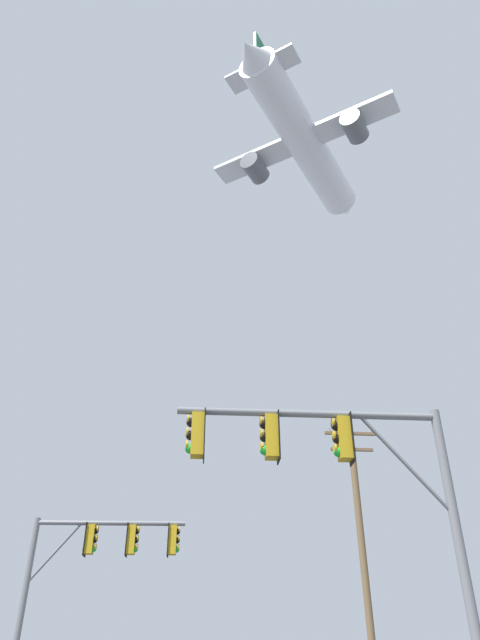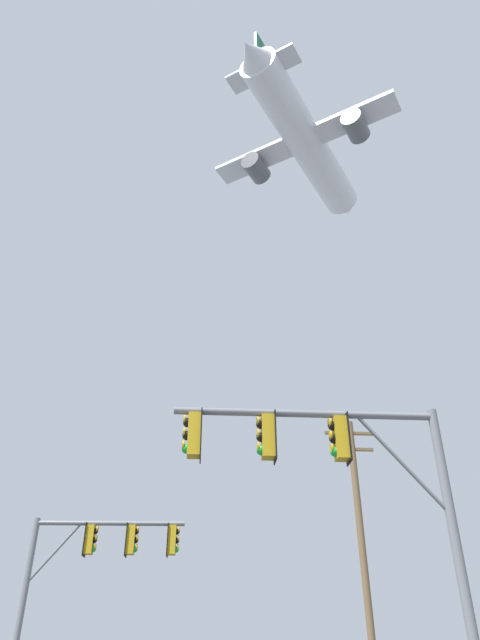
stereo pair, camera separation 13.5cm
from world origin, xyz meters
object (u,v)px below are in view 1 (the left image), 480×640
signal_pole_near (341,473)px  airplane (304,142)px  signal_pole_far (93,560)px  utility_pole (362,544)px

signal_pole_near → airplane: airplane is taller
signal_pole_far → airplane: (13.29, 21.57, 44.98)m
utility_pole → signal_pole_far: bearing=-164.2°
airplane → utility_pole: bearing=-100.8°
signal_pole_near → utility_pole: (3.58, 11.73, 0.79)m
signal_pole_far → airplane: 51.63m
signal_pole_near → utility_pole: size_ratio=0.59×
airplane → signal_pole_near: bearing=-103.2°
signal_pole_near → airplane: bearing=76.8°
signal_pole_near → signal_pole_far: signal_pole_near is taller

